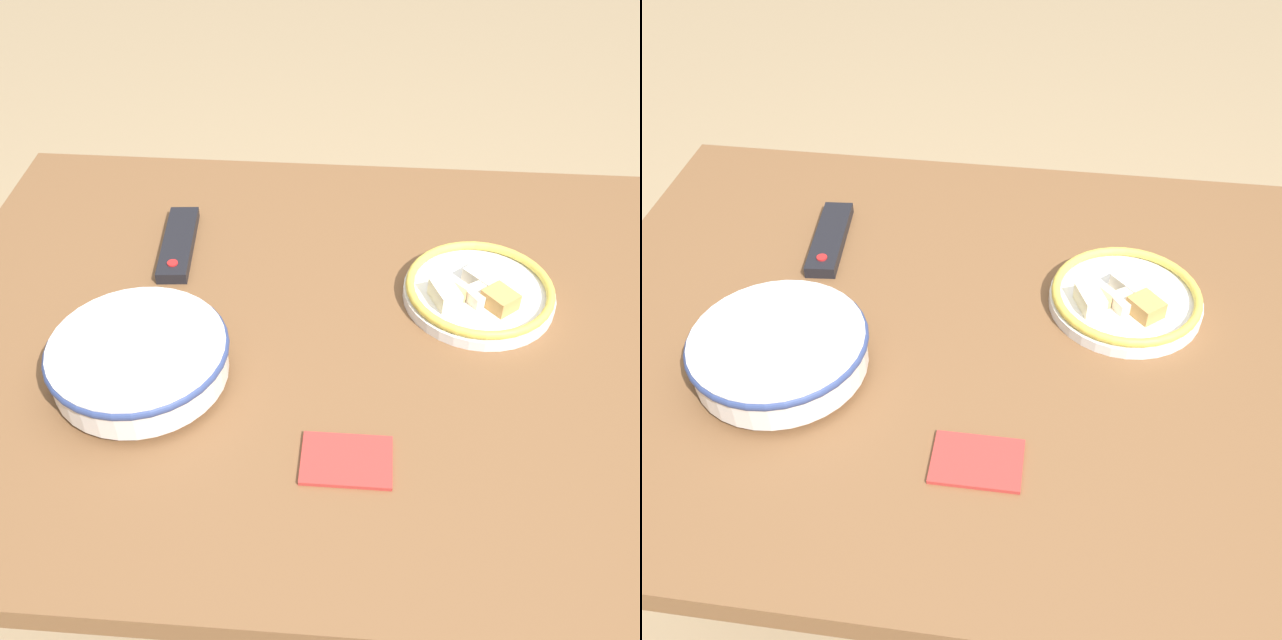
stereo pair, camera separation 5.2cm
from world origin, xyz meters
TOP-DOWN VIEW (x-y plane):
  - ground_plane at (0.00, 0.00)m, footprint 8.00×8.00m
  - dining_table at (0.00, 0.00)m, footprint 1.35×0.96m
  - noodle_bowl at (-0.30, -0.13)m, footprint 0.26×0.26m
  - food_plate at (0.19, 0.08)m, footprint 0.24×0.24m
  - tv_remote at (-0.31, 0.18)m, footprint 0.07×0.20m
  - folded_napkin at (0.00, -0.25)m, footprint 0.12×0.08m

SIDE VIEW (x-z plane):
  - ground_plane at x=0.00m, z-range 0.00..0.00m
  - dining_table at x=0.00m, z-range 0.30..1.07m
  - folded_napkin at x=0.00m, z-range 0.77..0.78m
  - tv_remote at x=-0.31m, z-range 0.77..0.79m
  - food_plate at x=0.19m, z-range 0.77..0.81m
  - noodle_bowl at x=-0.30m, z-range 0.78..0.85m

